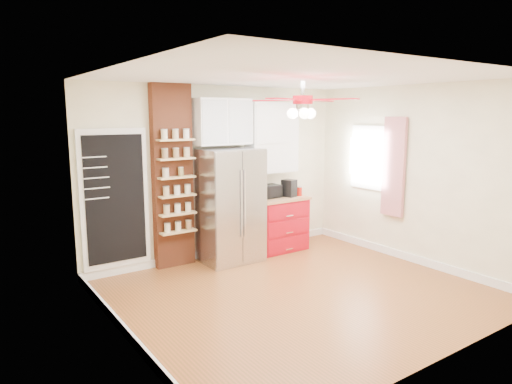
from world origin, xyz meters
TOP-DOWN VIEW (x-y plane):
  - floor at (0.00, 0.00)m, footprint 4.50×4.50m
  - ceiling at (0.00, 0.00)m, footprint 4.50×4.50m
  - wall_back at (0.00, 2.00)m, footprint 4.50×0.02m
  - wall_front at (0.00, -2.00)m, footprint 4.50×0.02m
  - wall_left at (-2.25, 0.00)m, footprint 0.02×4.00m
  - wall_right at (2.25, 0.00)m, footprint 0.02×4.00m
  - chalkboard at (-1.70, 1.96)m, footprint 0.95×0.05m
  - brick_pillar at (-0.85, 1.92)m, footprint 0.60×0.16m
  - fridge at (-0.05, 1.63)m, footprint 0.90×0.70m
  - upper_glass_cabinet at (-0.05, 1.82)m, footprint 0.90×0.35m
  - red_cabinet at (0.92, 1.68)m, footprint 0.94×0.64m
  - upper_shelf_unit at (0.92, 1.85)m, footprint 0.90×0.30m
  - window at (2.23, 0.90)m, footprint 0.04×0.75m
  - curtain at (2.18, 0.35)m, footprint 0.06×0.40m
  - ceiling_fan at (0.00, 0.00)m, footprint 1.40×1.40m
  - toaster_oven at (0.75, 1.71)m, footprint 0.41×0.29m
  - coffee_maker at (1.10, 1.61)m, footprint 0.23×0.25m
  - canister_left at (1.29, 1.57)m, footprint 0.10×0.10m
  - canister_right at (1.29, 1.72)m, footprint 0.09×0.09m
  - pantry_jar_oats at (-1.02, 1.77)m, footprint 0.11×0.11m
  - pantry_jar_beans at (-0.78, 1.78)m, footprint 0.09×0.09m

SIDE VIEW (x-z plane):
  - floor at x=0.00m, z-range 0.00..0.00m
  - red_cabinet at x=0.92m, z-range 0.00..0.90m
  - fridge at x=-0.05m, z-range 0.00..1.75m
  - canister_right at x=1.29m, z-range 0.90..1.04m
  - canister_left at x=1.29m, z-range 0.90..1.05m
  - toaster_oven at x=0.75m, z-range 0.90..1.11m
  - coffee_maker at x=1.10m, z-range 0.90..1.19m
  - chalkboard at x=-1.70m, z-range 0.12..2.08m
  - wall_back at x=0.00m, z-range 0.00..2.70m
  - wall_front at x=0.00m, z-range 0.00..2.70m
  - wall_left at x=-2.25m, z-range 0.00..2.70m
  - wall_right at x=2.25m, z-range 0.00..2.70m
  - brick_pillar at x=-0.85m, z-range 0.00..2.70m
  - pantry_jar_beans at x=-0.78m, z-range 1.37..1.49m
  - pantry_jar_oats at x=-1.02m, z-range 1.37..1.50m
  - curtain at x=2.18m, z-range 0.67..2.23m
  - window at x=2.23m, z-range 1.02..2.08m
  - upper_shelf_unit at x=0.92m, z-range 1.30..2.45m
  - upper_glass_cabinet at x=-0.05m, z-range 1.80..2.50m
  - ceiling_fan at x=0.00m, z-range 2.20..2.65m
  - ceiling at x=0.00m, z-range 2.70..2.70m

